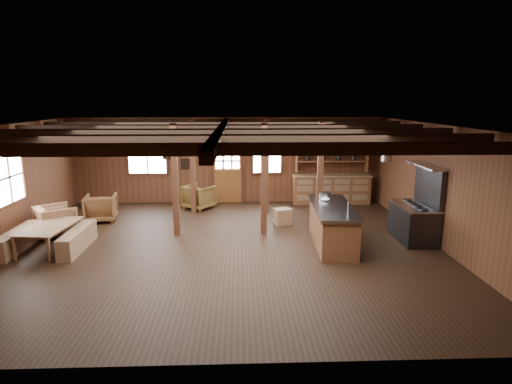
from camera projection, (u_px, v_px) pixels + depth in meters
room at (222, 188)px, 9.63m from camera, size 10.04×9.04×2.84m
ceiling_joists at (222, 131)px, 9.53m from camera, size 9.80×8.82×0.18m
timber_posts at (244, 173)px, 11.68m from camera, size 3.95×2.35×2.80m
back_door at (228, 176)px, 14.09m from camera, size 1.02×0.08×2.15m
window_back_left at (147, 155)px, 13.85m from camera, size 1.32×0.06×1.32m
window_back_right at (267, 154)px, 14.00m from camera, size 1.02×0.06×1.32m
window_left at (8, 177)px, 9.89m from camera, size 0.14×1.24×1.32m
notice_boards at (181, 154)px, 13.88m from camera, size 1.08×0.03×0.90m
back_counter at (331, 185)px, 14.04m from camera, size 2.55×0.60×2.45m
pendant_lamps at (130, 146)px, 10.34m from camera, size 1.86×2.36×0.66m
pot_rack at (370, 146)px, 9.84m from camera, size 0.35×3.00×0.42m
kitchen_island at (332, 225)px, 10.02m from camera, size 1.01×2.54×1.20m
step_stool at (283, 217)px, 11.70m from camera, size 0.59×0.50×0.44m
commercial_range at (416, 216)px, 10.32m from camera, size 0.79×1.50×1.86m
dining_table at (51, 238)px, 9.71m from camera, size 1.06×1.71×0.57m
bench_wall at (18, 240)px, 9.69m from camera, size 0.32×1.73×0.47m
bench_aisle at (78, 239)px, 9.74m from camera, size 0.32×1.72×0.47m
armchair_a at (101, 208)px, 12.00m from camera, size 0.93×0.95×0.76m
armchair_b at (199, 197)px, 13.39m from camera, size 1.13×1.14×0.75m
armchair_c at (56, 221)px, 10.66m from camera, size 1.20×1.20×0.79m
counter_pot at (325, 196)px, 10.61m from camera, size 0.28×0.28×0.17m
bowl at (324, 200)px, 10.39m from camera, size 0.32×0.32×0.06m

